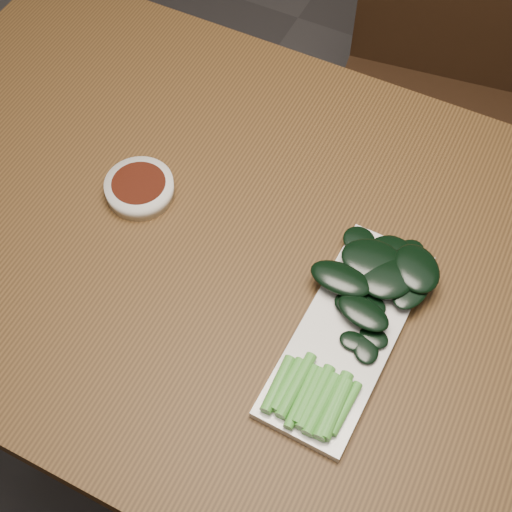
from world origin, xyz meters
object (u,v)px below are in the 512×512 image
at_px(table, 284,285).
at_px(serving_plate, 348,333).
at_px(sauce_bowl, 140,188).
at_px(gai_lan, 364,305).
at_px(chair_far, 443,103).

distance_m(table, serving_plate, 0.16).
relative_size(table, sauce_bowl, 13.55).
bearing_deg(sauce_bowl, serving_plate, -11.97).
xyz_separation_m(serving_plate, gai_lan, (0.01, 0.04, 0.02)).
bearing_deg(gai_lan, serving_plate, -98.88).
xyz_separation_m(table, sauce_bowl, (-0.25, 0.01, 0.09)).
xyz_separation_m(chair_far, sauce_bowl, (-0.32, -0.66, 0.28)).
bearing_deg(chair_far, sauce_bowl, -123.90).
height_order(chair_far, gai_lan, chair_far).
bearing_deg(chair_far, serving_plate, -93.91).
bearing_deg(gai_lan, sauce_bowl, 173.77).
relative_size(table, gai_lan, 4.15).
xyz_separation_m(table, gai_lan, (0.13, -0.03, 0.10)).
height_order(table, gai_lan, gai_lan).
distance_m(serving_plate, gai_lan, 0.04).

